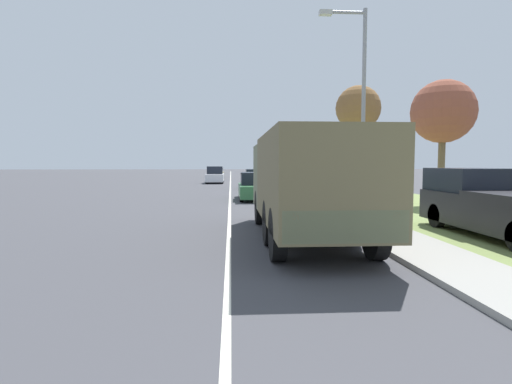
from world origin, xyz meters
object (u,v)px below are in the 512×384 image
Objects in this scene: car_nearest_ahead at (255,187)px; car_second_ahead at (257,180)px; car_third_ahead at (215,176)px; military_truck at (306,180)px; pickup_truck at (496,205)px; lamp_post at (358,96)px; car_fourth_ahead at (217,173)px.

car_second_ahead is (0.71, 9.36, 0.01)m from car_nearest_ahead.
car_third_ahead reaches higher than car_second_ahead.
car_third_ahead is at bearing 96.87° from military_truck.
pickup_truck is 0.77× the size of lamp_post.
military_truck is 5.50m from pickup_truck.
pickup_truck reaches higher than car_fourth_ahead.
car_third_ahead is (-3.02, 18.89, 0.07)m from car_nearest_ahead.
car_nearest_ahead is 0.81× the size of pickup_truck.
car_second_ahead is 0.95× the size of car_fourth_ahead.
military_truck is 12.02m from car_nearest_ahead.
car_nearest_ahead is 1.05× the size of car_fourth_ahead.
pickup_truck is at bearing -0.10° from military_truck.
pickup_truck is (6.15, -11.97, 0.22)m from car_nearest_ahead.
lamp_post reaches higher than car_third_ahead.
car_second_ahead is at bearing 97.61° from lamp_post.
car_second_ahead is at bearing 104.31° from pickup_truck.
car_nearest_ahead is 0.62× the size of lamp_post.
car_nearest_ahead is 19.13m from car_third_ahead.
car_second_ahead is at bearing -80.65° from car_fourth_ahead.
military_truck reaches higher than pickup_truck.
car_third_ahead is at bearing -88.99° from car_fourth_ahead.
military_truck is at bearing 179.90° from pickup_truck.
pickup_truck reaches higher than car_second_ahead.
car_third_ahead is at bearing 106.55° from pickup_truck.
car_second_ahead is 18.67m from lamp_post.
car_fourth_ahead is 0.77× the size of pickup_truck.
lamp_post is (3.13, -8.77, 3.76)m from car_nearest_ahead.
car_nearest_ahead is at bearing -80.91° from car_third_ahead.
car_third_ahead is (-3.72, 30.85, -0.87)m from military_truck.
pickup_truck is 5.65m from lamp_post.
military_truck is 45.75m from car_fourth_ahead.
car_nearest_ahead is at bearing 117.18° from pickup_truck.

